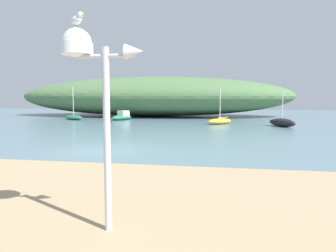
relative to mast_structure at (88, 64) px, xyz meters
The scene contains 8 objects.
ground_plane 9.75m from the mast_structure, 112.49° to the left, with size 120.00×120.00×0.00m, color slate.
distant_hill 39.40m from the mast_structure, 101.44° to the left, with size 41.56×15.49×5.89m, color #517547.
mast_structure is the anchor object (origin of this frame).
seagull_on_radar 0.75m from the mast_structure, behind, with size 0.34×0.22×0.24m.
sailboat_west_reach 24.75m from the mast_structure, 70.99° to the left, with size 2.44×3.51×3.24m.
motorboat_inner_mooring 30.71m from the mast_structure, 107.66° to the left, with size 2.47×3.51×1.15m.
sailboat_off_point 25.33m from the mast_structure, 84.50° to the left, with size 2.90×2.81×3.67m.
sailboat_east_reach 32.54m from the mast_structure, 118.20° to the left, with size 3.52×2.78×4.06m.
Camera 1 is at (5.70, -13.19, 2.46)m, focal length 31.00 mm.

